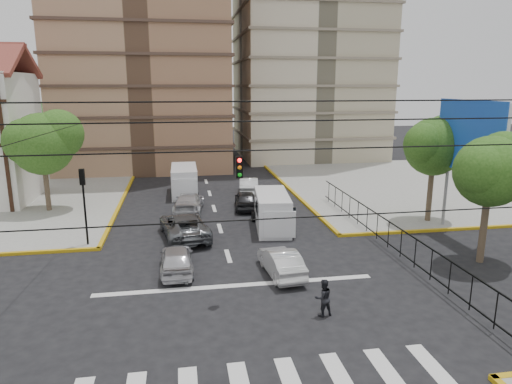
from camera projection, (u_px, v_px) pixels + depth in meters
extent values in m
plane|color=black|center=(240.00, 297.00, 20.01)|extent=(160.00, 160.00, 0.00)
cube|color=gray|center=(425.00, 184.00, 42.42)|extent=(26.00, 26.00, 0.15)
cube|color=silver|center=(266.00, 383.00, 14.25)|extent=(12.00, 2.40, 0.01)
cube|color=silver|center=(237.00, 285.00, 21.16)|extent=(13.00, 0.40, 0.01)
cylinder|color=slate|center=(485.00, 211.00, 25.70)|extent=(0.20, 0.20, 4.00)
cylinder|color=slate|center=(445.00, 195.00, 29.54)|extent=(0.20, 0.20, 4.00)
cube|color=silver|center=(471.00, 136.00, 26.70)|extent=(0.25, 6.00, 4.00)
cube|color=blue|center=(468.00, 136.00, 26.67)|extent=(0.08, 6.20, 4.20)
cylinder|color=#473828|center=(484.00, 224.00, 23.55)|extent=(0.36, 0.36, 4.20)
sphere|color=#234D16|center=(490.00, 171.00, 22.92)|extent=(3.60, 3.60, 3.60)
sphere|color=#234D16|center=(504.00, 159.00, 23.23)|extent=(2.88, 2.88, 2.88)
sphere|color=#234D16|center=(482.00, 169.00, 22.47)|extent=(2.70, 2.70, 2.70)
cylinder|color=#473828|center=(430.00, 190.00, 30.40)|extent=(0.36, 0.36, 4.48)
sphere|color=#234D16|center=(434.00, 147.00, 29.73)|extent=(3.80, 3.80, 3.80)
sphere|color=#234D16|center=(446.00, 137.00, 30.04)|extent=(3.04, 3.04, 3.04)
sphere|color=#234D16|center=(426.00, 145.00, 29.28)|extent=(2.85, 2.85, 2.85)
cylinder|color=#473828|center=(47.00, 184.00, 32.96)|extent=(0.36, 0.36, 4.20)
sphere|color=#234D16|center=(42.00, 144.00, 32.30)|extent=(4.40, 4.40, 4.40)
sphere|color=#234D16|center=(59.00, 134.00, 32.61)|extent=(3.52, 3.52, 3.52)
sphere|color=#234D16|center=(27.00, 142.00, 31.82)|extent=(3.30, 3.30, 3.30)
cylinder|color=black|center=(85.00, 215.00, 25.81)|extent=(0.12, 0.12, 3.50)
cube|color=black|center=(82.00, 177.00, 25.31)|extent=(0.28, 0.22, 0.90)
sphere|color=#FF0C0C|center=(82.00, 172.00, 25.24)|extent=(0.17, 0.17, 0.17)
cube|color=black|center=(239.00, 167.00, 18.69)|extent=(0.28, 0.22, 0.90)
cylinder|color=black|center=(292.00, 218.00, 9.94)|extent=(18.00, 0.03, 0.03)
cube|color=silver|center=(272.00, 211.00, 29.43)|extent=(2.54, 5.21, 2.31)
cube|color=silver|center=(279.00, 222.00, 27.54)|extent=(2.03, 1.40, 1.61)
cube|color=black|center=(280.00, 215.00, 27.08)|extent=(1.86, 0.30, 0.90)
cylinder|color=black|center=(262.00, 231.00, 27.92)|extent=(0.25, 0.70, 0.70)
cylinder|color=black|center=(292.00, 230.00, 28.23)|extent=(0.25, 0.70, 0.70)
cylinder|color=black|center=(254.00, 217.00, 31.00)|extent=(0.25, 0.70, 0.70)
cylinder|color=black|center=(281.00, 215.00, 31.31)|extent=(0.25, 0.70, 0.70)
cube|color=silver|center=(184.00, 181.00, 38.54)|extent=(2.10, 5.20, 2.39)
cube|color=silver|center=(185.00, 188.00, 36.58)|extent=(1.98, 1.26, 1.66)
cube|color=black|center=(185.00, 182.00, 36.10)|extent=(1.92, 0.11, 0.93)
cylinder|color=black|center=(173.00, 195.00, 36.98)|extent=(0.25, 0.73, 0.73)
cylinder|color=black|center=(197.00, 194.00, 37.29)|extent=(0.25, 0.73, 0.73)
cylinder|color=black|center=(173.00, 187.00, 40.16)|extent=(0.25, 0.73, 0.73)
cylinder|color=black|center=(196.00, 186.00, 40.48)|extent=(0.25, 0.73, 0.73)
imported|color=silver|center=(177.00, 259.00, 22.57)|extent=(1.67, 4.04, 1.37)
imported|color=silver|center=(281.00, 262.00, 22.25)|extent=(1.75, 4.11, 1.32)
imported|color=slate|center=(184.00, 226.00, 27.66)|extent=(3.30, 5.78, 1.52)
imported|color=silver|center=(189.00, 202.00, 33.39)|extent=(2.58, 5.07, 1.41)
imported|color=#242426|center=(246.00, 200.00, 34.22)|extent=(2.06, 4.21, 1.38)
imported|color=silver|center=(249.00, 186.00, 38.88)|extent=(2.12, 4.52, 1.43)
imported|color=black|center=(323.00, 298.00, 18.25)|extent=(0.84, 0.71, 1.55)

